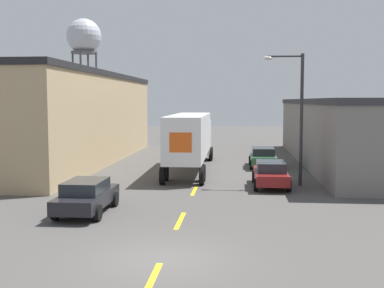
{
  "coord_description": "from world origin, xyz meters",
  "views": [
    {
      "loc": [
        2.33,
        -14.69,
        5.0
      ],
      "look_at": [
        -0.28,
        13.29,
        2.47
      ],
      "focal_mm": 45.0,
      "sensor_mm": 36.0,
      "label": 1
    }
  ],
  "objects_px": {
    "parked_car_right_far": "(263,157)",
    "street_lamp": "(297,110)",
    "parked_car_right_mid": "(271,173)",
    "water_tower": "(84,38)",
    "semi_truck": "(191,136)",
    "parked_car_left_near": "(87,196)"
  },
  "relations": [
    {
      "from": "parked_car_right_mid",
      "to": "street_lamp",
      "type": "xyz_separation_m",
      "value": [
        1.5,
        0.58,
        3.7
      ]
    },
    {
      "from": "semi_truck",
      "to": "street_lamp",
      "type": "bearing_deg",
      "value": -41.78
    },
    {
      "from": "water_tower",
      "to": "street_lamp",
      "type": "distance_m",
      "value": 47.72
    },
    {
      "from": "parked_car_right_far",
      "to": "street_lamp",
      "type": "relative_size",
      "value": 0.59
    },
    {
      "from": "semi_truck",
      "to": "parked_car_right_mid",
      "type": "distance_m",
      "value": 8.54
    },
    {
      "from": "parked_car_left_near",
      "to": "parked_car_right_mid",
      "type": "xyz_separation_m",
      "value": [
        8.64,
        7.38,
        0.0
      ]
    },
    {
      "from": "parked_car_right_mid",
      "to": "street_lamp",
      "type": "height_order",
      "value": "street_lamp"
    },
    {
      "from": "parked_car_right_far",
      "to": "water_tower",
      "type": "relative_size",
      "value": 0.28
    },
    {
      "from": "semi_truck",
      "to": "parked_car_left_near",
      "type": "xyz_separation_m",
      "value": [
        -3.36,
        -13.89,
        -1.65
      ]
    },
    {
      "from": "parked_car_left_near",
      "to": "street_lamp",
      "type": "bearing_deg",
      "value": 38.15
    },
    {
      "from": "semi_truck",
      "to": "street_lamp",
      "type": "xyz_separation_m",
      "value": [
        6.77,
        -5.93,
        2.05
      ]
    },
    {
      "from": "parked_car_right_mid",
      "to": "street_lamp",
      "type": "distance_m",
      "value": 4.03
    },
    {
      "from": "parked_car_right_mid",
      "to": "parked_car_right_far",
      "type": "relative_size",
      "value": 1.0
    },
    {
      "from": "semi_truck",
      "to": "water_tower",
      "type": "bearing_deg",
      "value": 118.49
    },
    {
      "from": "water_tower",
      "to": "street_lamp",
      "type": "height_order",
      "value": "water_tower"
    },
    {
      "from": "semi_truck",
      "to": "street_lamp",
      "type": "relative_size",
      "value": 1.89
    },
    {
      "from": "parked_car_right_far",
      "to": "street_lamp",
      "type": "bearing_deg",
      "value": -79.15
    },
    {
      "from": "street_lamp",
      "to": "parked_car_right_mid",
      "type": "bearing_deg",
      "value": -158.9
    },
    {
      "from": "semi_truck",
      "to": "parked_car_right_far",
      "type": "relative_size",
      "value": 3.18
    },
    {
      "from": "parked_car_right_mid",
      "to": "water_tower",
      "type": "relative_size",
      "value": 0.28
    },
    {
      "from": "parked_car_right_mid",
      "to": "semi_truck",
      "type": "bearing_deg",
      "value": 129.0
    },
    {
      "from": "semi_truck",
      "to": "water_tower",
      "type": "xyz_separation_m",
      "value": [
        -18.54,
        33.41,
        11.45
      ]
    }
  ]
}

